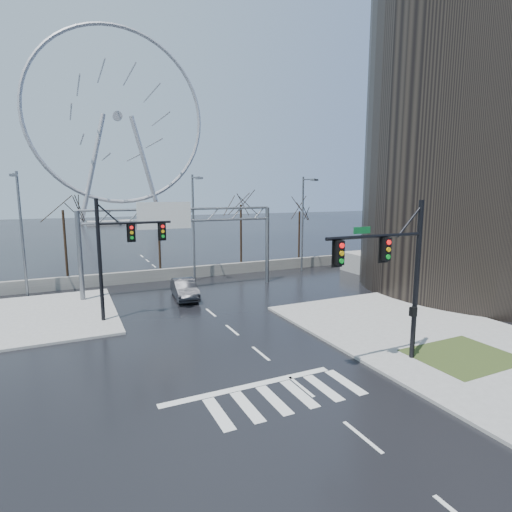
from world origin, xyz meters
TOP-DOWN VIEW (x-y plane):
  - ground at (0.00, 0.00)m, footprint 260.00×260.00m
  - sidewalk_right_ext at (10.00, 2.00)m, footprint 12.00×10.00m
  - sidewalk_far at (-11.00, 12.00)m, footprint 10.00×12.00m
  - grass_strip at (9.00, -5.00)m, footprint 5.00×4.00m
  - tower_podium at (29.00, 8.00)m, footprint 22.00×18.00m
  - barrier_wall at (0.00, 20.00)m, footprint 52.00×0.50m
  - signal_mast_near at (5.14, -4.04)m, footprint 5.52×0.41m
  - signal_mast_far at (-5.87, 8.96)m, footprint 4.72×0.41m
  - sign_gantry at (-0.38, 14.96)m, footprint 16.36×0.40m
  - streetlight_left at (-12.00, 18.16)m, footprint 0.50×2.55m
  - streetlight_mid at (2.00, 18.16)m, footprint 0.50×2.55m
  - streetlight_right at (14.00, 18.16)m, footprint 0.50×2.55m
  - tree_left at (-9.00, 23.50)m, footprint 3.75×3.75m
  - tree_center at (0.00, 24.50)m, footprint 3.25×3.25m
  - tree_right at (9.00, 23.50)m, footprint 3.90×3.90m
  - tree_far_right at (17.00, 24.00)m, footprint 3.40×3.40m
  - ferris_wheel at (5.00, 95.00)m, footprint 45.00×6.00m
  - car at (-0.62, 12.54)m, footprint 2.08×4.85m

SIDE VIEW (x-z plane):
  - ground at x=0.00m, z-range 0.00..0.00m
  - sidewalk_right_ext at x=10.00m, z-range 0.00..0.15m
  - sidewalk_far at x=-11.00m, z-range 0.00..0.15m
  - grass_strip at x=9.00m, z-range 0.14..0.17m
  - barrier_wall at x=0.00m, z-range 0.00..1.10m
  - car at x=-0.62m, z-range 0.00..1.55m
  - tower_podium at x=29.00m, z-range 0.00..2.00m
  - signal_mast_far at x=-5.87m, z-range 0.83..8.83m
  - signal_mast_near at x=5.14m, z-range 0.87..8.87m
  - tree_center at x=0.00m, z-range 1.92..8.42m
  - sign_gantry at x=-0.38m, z-range 1.38..8.98m
  - tree_far_right at x=17.00m, z-range 2.01..8.81m
  - streetlight_left at x=-12.00m, z-range 0.89..10.89m
  - streetlight_mid at x=2.00m, z-range 0.89..10.89m
  - streetlight_right at x=14.00m, z-range 0.89..10.89m
  - tree_left at x=-9.00m, z-range 2.23..9.73m
  - tree_right at x=9.00m, z-range 2.32..10.12m
  - ferris_wheel at x=5.00m, z-range 0.68..51.59m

